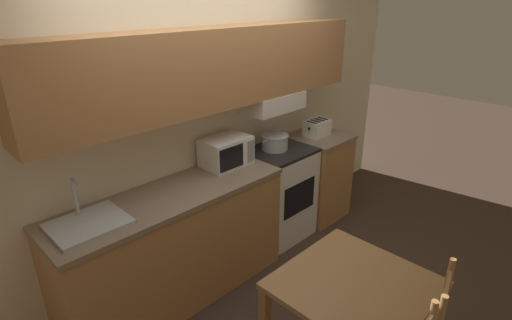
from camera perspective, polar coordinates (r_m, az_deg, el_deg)
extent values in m
plane|color=#3D2D23|center=(4.03, -6.06, -12.48)|extent=(16.00, 16.00, 0.00)
cube|color=beige|center=(3.47, -7.18, 5.17)|extent=(5.44, 0.05, 2.55)
cube|color=#B27A47|center=(3.22, -5.51, 12.97)|extent=(3.04, 0.32, 0.61)
cube|color=white|center=(3.73, 2.31, 8.34)|extent=(0.59, 0.34, 0.16)
cube|color=#B27A47|center=(3.29, -11.42, -12.24)|extent=(1.84, 0.57, 0.90)
cube|color=#84705B|center=(3.05, -12.10, -5.01)|extent=(1.86, 0.59, 0.04)
cube|color=#B27A47|center=(4.42, 8.62, -2.47)|extent=(0.55, 0.57, 0.90)
cube|color=#84705B|center=(4.25, 8.99, 3.25)|extent=(0.57, 0.59, 0.04)
cube|color=white|center=(4.00, 3.21, -4.99)|extent=(0.62, 0.53, 0.91)
cube|color=black|center=(3.81, 3.37, 1.25)|extent=(0.62, 0.53, 0.03)
cube|color=black|center=(3.82, 6.25, -5.38)|extent=(0.44, 0.01, 0.32)
cylinder|color=black|center=(3.64, 3.15, 0.41)|extent=(0.09, 0.09, 0.01)
cylinder|color=black|center=(3.84, 5.94, 1.53)|extent=(0.09, 0.09, 0.01)
cylinder|color=black|center=(3.78, 0.76, 1.26)|extent=(0.09, 0.09, 0.01)
cylinder|color=black|center=(3.97, 3.57, 2.31)|extent=(0.09, 0.09, 0.01)
cylinder|color=#B7BABF|center=(3.79, 2.72, 2.57)|extent=(0.25, 0.25, 0.14)
torus|color=#B7BABF|center=(3.77, 2.73, 3.55)|extent=(0.26, 0.26, 0.01)
cylinder|color=#B7BABF|center=(3.68, 1.22, 2.66)|extent=(0.05, 0.01, 0.01)
cylinder|color=#B7BABF|center=(3.88, 4.16, 3.69)|extent=(0.05, 0.01, 0.01)
cube|color=white|center=(3.43, -4.31, 1.24)|extent=(0.41, 0.29, 0.25)
cube|color=black|center=(3.29, -3.48, 0.29)|extent=(0.25, 0.01, 0.19)
cube|color=gray|center=(3.43, -0.74, 1.29)|extent=(0.07, 0.01, 0.19)
cube|color=white|center=(4.21, 8.72, 4.55)|extent=(0.26, 0.19, 0.16)
cube|color=black|center=(4.10, 7.58, 4.46)|extent=(0.01, 0.02, 0.02)
cube|color=black|center=(4.12, 8.01, 5.31)|extent=(0.04, 0.13, 0.01)
cube|color=black|center=(4.16, 8.53, 5.48)|extent=(0.04, 0.13, 0.01)
cube|color=black|center=(4.21, 9.03, 5.65)|extent=(0.04, 0.13, 0.01)
cube|color=black|center=(4.26, 9.53, 5.82)|extent=(0.04, 0.13, 0.01)
cube|color=#B7BABF|center=(2.80, -22.83, -8.41)|extent=(0.47, 0.39, 0.02)
cube|color=#4C4F54|center=(2.78, -22.68, -8.49)|extent=(0.40, 0.29, 0.01)
cylinder|color=#B7BABF|center=(2.86, -24.42, -4.84)|extent=(0.02, 0.02, 0.26)
cylinder|color=#B7BABF|center=(2.76, -24.37, -2.91)|extent=(0.02, 0.12, 0.02)
cube|color=#9E7042|center=(2.54, 13.95, -16.93)|extent=(0.83, 0.82, 0.04)
cube|color=#9E7042|center=(3.17, 11.10, -16.01)|extent=(0.06, 0.06, 0.70)
cylinder|color=#9E7042|center=(2.70, 25.43, -16.90)|extent=(0.04, 0.04, 0.50)
cube|color=#9E7042|center=(2.47, 25.52, -16.56)|extent=(0.34, 0.10, 0.06)
cube|color=#9E7042|center=(2.58, 24.84, -19.59)|extent=(0.34, 0.10, 0.06)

